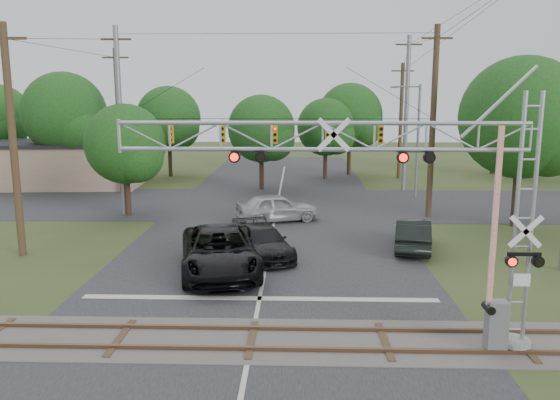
{
  "coord_description": "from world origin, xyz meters",
  "views": [
    {
      "loc": [
        1.34,
        -13.36,
        7.17
      ],
      "look_at": [
        0.69,
        7.5,
        3.31
      ],
      "focal_mm": 35.0,
      "sensor_mm": 36.0,
      "label": 1
    }
  ],
  "objects_px": {
    "car_dark": "(263,242)",
    "commercial_building": "(49,163)",
    "streetlight": "(416,135)",
    "crossing_gantry": "(401,193)",
    "traffic_signal_span": "(291,125)",
    "sedan_silver": "(277,208)",
    "pickup_black": "(220,251)"
  },
  "relations": [
    {
      "from": "crossing_gantry",
      "to": "car_dark",
      "type": "relative_size",
      "value": 2.42
    },
    {
      "from": "crossing_gantry",
      "to": "sedan_silver",
      "type": "bearing_deg",
      "value": 103.69
    },
    {
      "from": "traffic_signal_span",
      "to": "commercial_building",
      "type": "bearing_deg",
      "value": 150.09
    },
    {
      "from": "sedan_silver",
      "to": "commercial_building",
      "type": "bearing_deg",
      "value": 36.85
    },
    {
      "from": "commercial_building",
      "to": "pickup_black",
      "type": "bearing_deg",
      "value": -56.86
    },
    {
      "from": "pickup_black",
      "to": "traffic_signal_span",
      "type": "bearing_deg",
      "value": 65.21
    },
    {
      "from": "traffic_signal_span",
      "to": "sedan_silver",
      "type": "relative_size",
      "value": 3.95
    },
    {
      "from": "sedan_silver",
      "to": "streetlight",
      "type": "xyz_separation_m",
      "value": [
        9.84,
        8.49,
        3.78
      ]
    },
    {
      "from": "traffic_signal_span",
      "to": "commercial_building",
      "type": "distance_m",
      "value": 23.99
    },
    {
      "from": "sedan_silver",
      "to": "streetlight",
      "type": "distance_m",
      "value": 13.53
    },
    {
      "from": "car_dark",
      "to": "commercial_building",
      "type": "distance_m",
      "value": 28.5
    },
    {
      "from": "pickup_black",
      "to": "car_dark",
      "type": "xyz_separation_m",
      "value": [
        1.65,
        2.38,
        -0.22
      ]
    },
    {
      "from": "crossing_gantry",
      "to": "commercial_building",
      "type": "xyz_separation_m",
      "value": [
        -23.84,
        30.17,
        -2.78
      ]
    },
    {
      "from": "pickup_black",
      "to": "car_dark",
      "type": "relative_size",
      "value": 1.37
    },
    {
      "from": "pickup_black",
      "to": "sedan_silver",
      "type": "height_order",
      "value": "pickup_black"
    },
    {
      "from": "traffic_signal_span",
      "to": "pickup_black",
      "type": "xyz_separation_m",
      "value": [
        -2.81,
        -11.45,
        -4.71
      ]
    },
    {
      "from": "car_dark",
      "to": "sedan_silver",
      "type": "distance_m",
      "value": 7.48
    },
    {
      "from": "sedan_silver",
      "to": "crossing_gantry",
      "type": "bearing_deg",
      "value": 174.69
    },
    {
      "from": "sedan_silver",
      "to": "car_dark",
      "type": "bearing_deg",
      "value": 158.09
    },
    {
      "from": "crossing_gantry",
      "to": "pickup_black",
      "type": "relative_size",
      "value": 1.76
    },
    {
      "from": "streetlight",
      "to": "pickup_black",
      "type": "bearing_deg",
      "value": -122.91
    },
    {
      "from": "crossing_gantry",
      "to": "streetlight",
      "type": "bearing_deg",
      "value": 77.16
    },
    {
      "from": "pickup_black",
      "to": "sedan_silver",
      "type": "distance_m",
      "value": 10.06
    },
    {
      "from": "sedan_silver",
      "to": "commercial_building",
      "type": "height_order",
      "value": "commercial_building"
    },
    {
      "from": "traffic_signal_span",
      "to": "streetlight",
      "type": "height_order",
      "value": "traffic_signal_span"
    },
    {
      "from": "commercial_building",
      "to": "car_dark",
      "type": "bearing_deg",
      "value": -51.3
    },
    {
      "from": "streetlight",
      "to": "commercial_building",
      "type": "bearing_deg",
      "value": 170.57
    },
    {
      "from": "streetlight",
      "to": "crossing_gantry",
      "type": "bearing_deg",
      "value": -102.84
    },
    {
      "from": "pickup_black",
      "to": "sedan_silver",
      "type": "bearing_deg",
      "value": 67.34
    },
    {
      "from": "car_dark",
      "to": "streetlight",
      "type": "distance_m",
      "value": 19.35
    },
    {
      "from": "sedan_silver",
      "to": "streetlight",
      "type": "bearing_deg",
      "value": -68.21
    },
    {
      "from": "car_dark",
      "to": "sedan_silver",
      "type": "relative_size",
      "value": 1.0
    }
  ]
}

